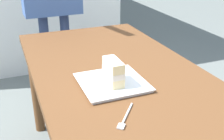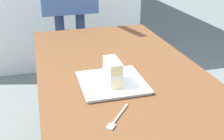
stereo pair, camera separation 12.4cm
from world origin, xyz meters
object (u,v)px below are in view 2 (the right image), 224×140
dessert_plate (112,83)px  cake_slice (113,72)px  patio_table (123,92)px  dessert_fork (117,118)px

dessert_plate → cake_slice: 0.06m
patio_table → dessert_plate: (-0.09, 0.08, 0.11)m
patio_table → dessert_fork: bearing=159.5°
patio_table → dessert_fork: 0.39m
patio_table → dessert_plate: bearing=138.6°
patio_table → dessert_plate: dessert_plate is taller
cake_slice → dessert_fork: (-0.25, 0.05, -0.07)m
patio_table → cake_slice: bearing=143.5°
dessert_plate → cake_slice: (-0.02, 0.00, 0.06)m
cake_slice → dessert_fork: cake_slice is taller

